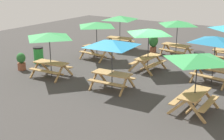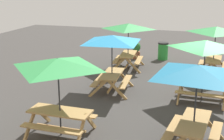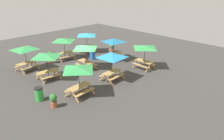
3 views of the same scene
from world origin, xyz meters
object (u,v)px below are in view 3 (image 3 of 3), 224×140
Objects in this scene: potted_plant_1 at (51,57)px; trash_bin_blue at (92,55)px; picnic_table_0 at (114,42)px; picnic_table_8 at (87,36)px; picnic_table_5 at (47,57)px; trash_bin_green at (39,94)px; picnic_table_7 at (145,48)px; potted_plant_0 at (53,100)px; picnic_table_3 at (64,41)px; picnic_table_4 at (85,49)px; potted_plant_2 at (112,47)px; picnic_table_6 at (25,50)px; picnic_table_2 at (112,58)px; picnic_table_1 at (78,70)px.

trash_bin_blue is at bearing 151.66° from potted_plant_1.
picnic_table_0 is 1.20× the size of picnic_table_8.
picnic_table_0 is 2.29× the size of potted_plant_1.
picnic_table_5 reaches higher than trash_bin_green.
picnic_table_7 is 9.87m from potted_plant_0.
picnic_table_3 is 3.69m from picnic_table_4.
trash_bin_blue is 4.29m from potted_plant_1.
picnic_table_7 is 5.99m from trash_bin_blue.
picnic_table_7 is at bearing 74.18° from potted_plant_2.
picnic_table_4 is at bearing -159.28° from trash_bin_green.
trash_bin_green is at bearing 53.76° from picnic_table_5.
picnic_table_0 is at bearing 145.69° from picnic_table_6.
picnic_table_4 is 6.63m from trash_bin_green.
picnic_table_8 is 12.05m from potted_plant_0.
picnic_table_3 is at bearing -16.17° from potted_plant_2.
potted_plant_0 is (-0.22, 1.50, 0.01)m from trash_bin_green.
potted_plant_0 is (8.07, 5.50, 0.01)m from trash_bin_blue.
potted_plant_1 is (-2.22, -3.34, -1.29)m from picnic_table_5.
picnic_table_8 is (0.61, -7.74, 0.00)m from picnic_table_7.
picnic_table_8 is at bearing -116.19° from trash_bin_blue.
picnic_table_6 is 2.86× the size of trash_bin_green.
picnic_table_6 is at bearing -9.16° from potted_plant_2.
picnic_table_8 is at bearing -118.84° from picnic_table_2.
potted_plant_1 is at bearing -119.71° from potted_plant_0.
potted_plant_0 is at bearing 37.44° from picnic_table_8.
picnic_table_0 is 1.20× the size of picnic_table_7.
picnic_table_3 and picnic_table_6 have the same top height.
potted_plant_1 is at bearing -143.34° from picnic_table_7.
picnic_table_5 reaches higher than potted_plant_1.
picnic_table_6 is 2.71× the size of potted_plant_2.
picnic_table_6 reaches higher than trash_bin_blue.
picnic_table_5 is (0.11, -4.14, 0.00)m from picnic_table_1.
picnic_table_3 is 4.22m from picnic_table_6.
picnic_table_2 is at bearing 95.77° from picnic_table_3.
picnic_table_4 is at bearing 4.66° from picnic_table_0.
potted_plant_2 is (-11.44, -5.88, 0.06)m from potted_plant_0.
picnic_table_7 is (-8.04, 7.49, 0.00)m from picnic_table_6.
picnic_table_8 is (-7.43, -0.25, 0.00)m from picnic_table_6.
picnic_table_3 is 2.38× the size of trash_bin_green.
picnic_table_5 is at bearing 10.22° from potted_plant_2.
picnic_table_3 is 0.83× the size of picnic_table_6.
picnic_table_5 is at bearing 12.31° from trash_bin_blue.
picnic_table_1 is at bearing 33.46° from picnic_table_0.
picnic_table_4 is 1.00× the size of picnic_table_8.
trash_bin_blue is (1.08, 2.20, -1.49)m from picnic_table_8.
picnic_table_1 is 8.16m from trash_bin_blue.
potted_plant_0 is at bearing 98.49° from trash_bin_green.
picnic_table_6 is (4.22, 0.03, 0.00)m from picnic_table_3.
potted_plant_1 is at bearing -13.04° from potted_plant_2.
picnic_table_3 is 2.41× the size of potted_plant_0.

